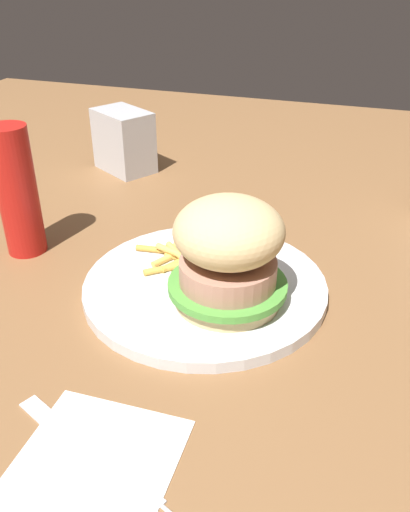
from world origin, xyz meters
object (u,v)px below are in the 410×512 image
sandwich (228,253)px  ketchup_bottle (17,192)px  napkin_dispenser (124,141)px  plate (205,286)px  napkin (95,462)px  fork (96,461)px  fries_pile (187,254)px

sandwich → ketchup_bottle: size_ratio=0.77×
napkin_dispenser → plate: bearing=-21.0°
napkin_dispenser → ketchup_bottle: bearing=-58.8°
napkin → fork: size_ratio=0.67×
napkin_dispenser → fork: bearing=-35.9°
plate → napkin: size_ratio=2.26×
fork → sandwich: bearing=80.2°
sandwich → napkin: 0.21m
fries_pile → fork: fries_pile is taller
fries_pile → fork: size_ratio=0.73×
napkin_dispenser → ketchup_bottle: ketchup_bottle is taller
plate → fries_pile: fries_pile is taller
fries_pile → napkin_dispenser: (-0.19, 0.25, 0.03)m
sandwich → fork: 0.21m
plate → napkin: bearing=-91.4°
sandwich → fries_pile: size_ratio=0.95×
sandwich → fries_pile: sandwich is taller
napkin_dispenser → ketchup_bottle: (0.00, -0.27, 0.03)m
plate → ketchup_bottle: bearing=175.8°
sandwich → napkin: (-0.04, -0.20, -0.06)m
napkin_dispenser → napkin: bearing=-36.0°
plate → ketchup_bottle: ketchup_bottle is taller
fork → fries_pile: bearing=96.4°
plate → napkin: (-0.01, -0.23, -0.01)m
plate → napkin: 0.23m
fries_pile → napkin_dispenser: bearing=128.1°
plate → napkin_dispenser: 0.37m
fork → ketchup_bottle: bearing=132.3°
napkin → napkin_dispenser: (-0.22, 0.51, 0.05)m
napkin → ketchup_bottle: bearing=132.2°
plate → sandwich: 0.07m
napkin → fork: (0.00, -0.00, 0.00)m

